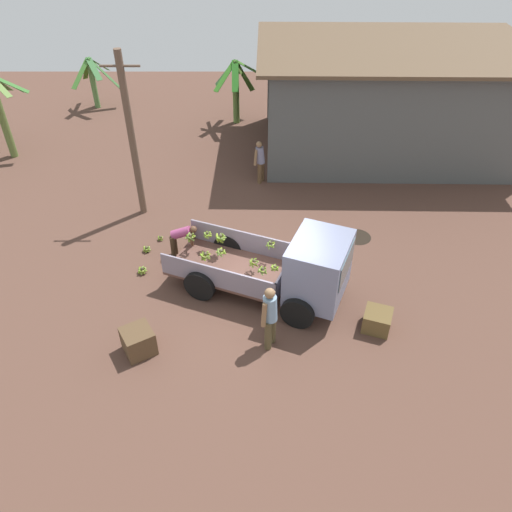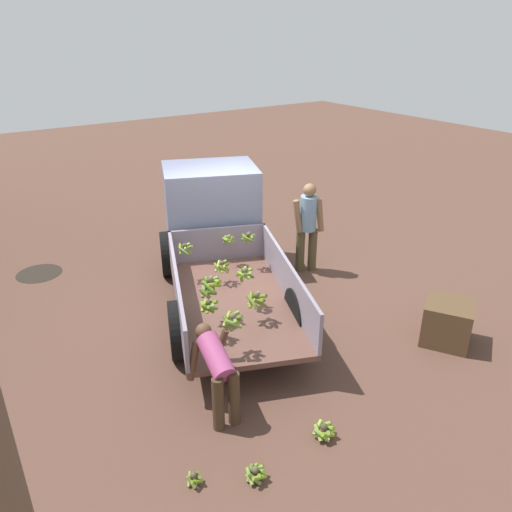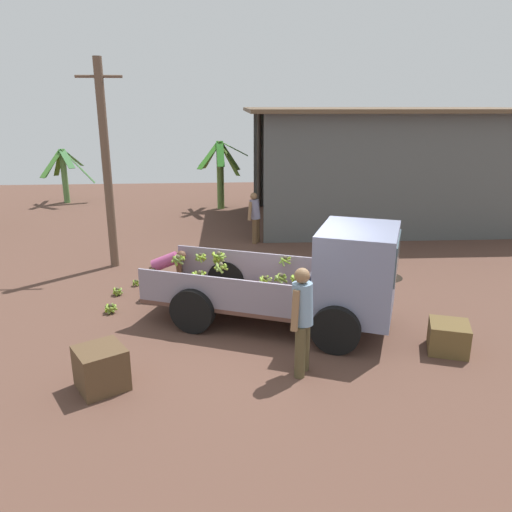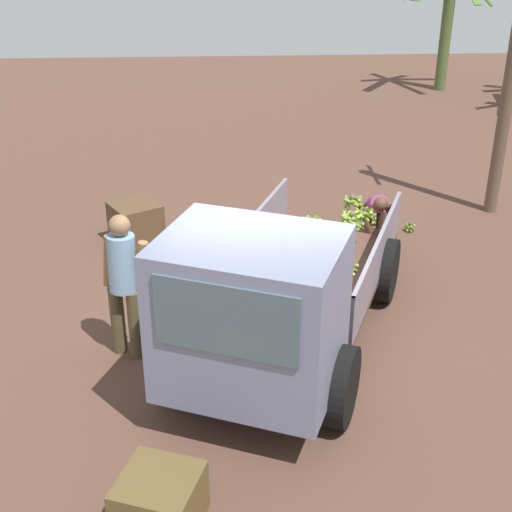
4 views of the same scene
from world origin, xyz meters
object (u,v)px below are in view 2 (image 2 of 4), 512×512
wooden_crate_1 (214,223)px  cargo_truck (215,227)px  banana_bunch_on_ground_2 (255,473)px  person_foreground_visitor (308,224)px  banana_bunch_on_ground_1 (324,430)px  banana_bunch_on_ground_0 (194,478)px  wooden_crate_0 (447,322)px  person_worker_loading (217,368)px

wooden_crate_1 → cargo_truck: bearing=151.5°
banana_bunch_on_ground_2 → wooden_crate_1: wooden_crate_1 is taller
cargo_truck → person_foreground_visitor: size_ratio=2.82×
banana_bunch_on_ground_2 → person_foreground_visitor: bearing=-45.6°
banana_bunch_on_ground_1 → banana_bunch_on_ground_2: (-0.04, 0.98, -0.01)m
banana_bunch_on_ground_0 → banana_bunch_on_ground_2: (-0.31, -0.55, 0.01)m
wooden_crate_0 → wooden_crate_1: 5.72m
banana_bunch_on_ground_2 → wooden_crate_0: bearing=-82.6°
banana_bunch_on_ground_0 → wooden_crate_1: (5.85, -3.62, 0.17)m
cargo_truck → wooden_crate_1: (1.91, -1.03, -0.77)m
person_worker_loading → wooden_crate_1: size_ratio=1.65×
cargo_truck → person_worker_loading: 3.68m
person_foreground_visitor → wooden_crate_1: 2.78m
person_worker_loading → cargo_truck: bearing=-23.8°
banana_bunch_on_ground_2 → banana_bunch_on_ground_0: bearing=60.5°
cargo_truck → banana_bunch_on_ground_2: bearing=176.6°
person_worker_loading → wooden_crate_0: 3.67m
person_foreground_visitor → wooden_crate_0: size_ratio=2.61×
person_foreground_visitor → banana_bunch_on_ground_2: person_foreground_visitor is taller
cargo_truck → wooden_crate_0: 4.22m
banana_bunch_on_ground_1 → wooden_crate_0: bearing=-81.0°
banana_bunch_on_ground_1 → wooden_crate_1: wooden_crate_1 is taller
person_foreground_visitor → banana_bunch_on_ground_2: size_ratio=7.48×
banana_bunch_on_ground_1 → wooden_crate_1: size_ratio=0.43×
banana_bunch_on_ground_0 → person_foreground_visitor: bearing=-52.3°
person_worker_loading → banana_bunch_on_ground_2: size_ratio=4.57×
banana_bunch_on_ground_0 → banana_bunch_on_ground_1: size_ratio=0.61×
person_foreground_visitor → banana_bunch_on_ground_0: (-3.21, 4.15, -0.88)m
banana_bunch_on_ground_0 → wooden_crate_0: size_ratio=0.26×
person_worker_loading → wooden_crate_0: person_worker_loading is taller
cargo_truck → banana_bunch_on_ground_0: cargo_truck is taller
cargo_truck → person_worker_loading: (-3.17, 1.83, -0.36)m
banana_bunch_on_ground_1 → wooden_crate_1: 6.46m
person_foreground_visitor → wooden_crate_1: size_ratio=2.70×
banana_bunch_on_ground_1 → banana_bunch_on_ground_0: bearing=80.1°
banana_bunch_on_ground_1 → wooden_crate_0: 2.85m
person_foreground_visitor → wooden_crate_1: (2.64, 0.54, -0.71)m
banana_bunch_on_ground_1 → banana_bunch_on_ground_2: banana_bunch_on_ground_1 is taller
cargo_truck → wooden_crate_1: size_ratio=7.61×
banana_bunch_on_ground_2 → wooden_crate_0: size_ratio=0.35×
cargo_truck → banana_bunch_on_ground_1: size_ratio=17.53×
banana_bunch_on_ground_2 → wooden_crate_0: (0.49, -3.79, 0.23)m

